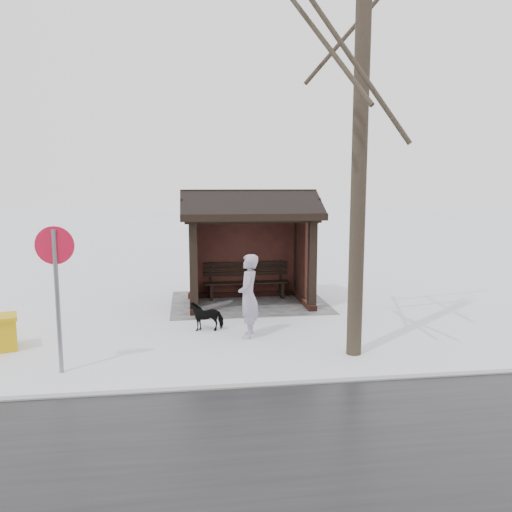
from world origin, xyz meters
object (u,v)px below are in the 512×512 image
(bus_shelter, at_px, (249,224))
(pedestrian, at_px, (248,296))
(dog, at_px, (207,316))
(road_sign, at_px, (56,269))
(tree_near, at_px, (364,16))

(bus_shelter, bearing_deg, pedestrian, 82.90)
(bus_shelter, xyz_separation_m, dog, (1.24, 2.37, -1.85))
(dog, bearing_deg, pedestrian, 54.49)
(bus_shelter, relative_size, pedestrian, 2.02)
(pedestrian, height_order, road_sign, road_sign)
(pedestrian, distance_m, road_sign, 3.91)
(tree_near, relative_size, pedestrian, 5.07)
(pedestrian, xyz_separation_m, road_sign, (3.47, 1.55, 0.93))
(bus_shelter, distance_m, pedestrian, 3.30)
(road_sign, bearing_deg, dog, -137.17)
(bus_shelter, height_order, road_sign, bus_shelter)
(bus_shelter, distance_m, dog, 3.25)
(dog, bearing_deg, road_sign, -48.18)
(tree_near, bearing_deg, road_sign, 2.24)
(dog, height_order, road_sign, road_sign)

